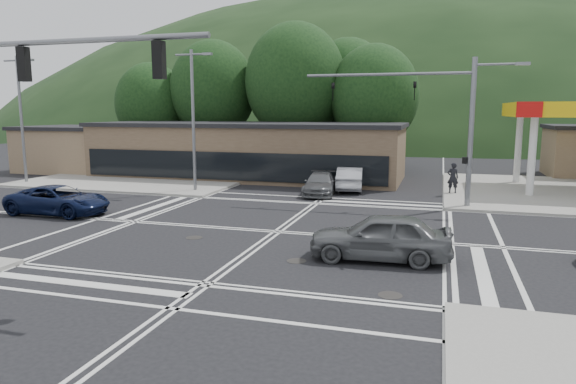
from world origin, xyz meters
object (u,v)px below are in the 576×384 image
(car_grey_center, at_px, (380,237))
(car_queue_b, at_px, (362,173))
(car_northbound, at_px, (320,184))
(pedestrian, at_px, (453,178))
(car_blue_west, at_px, (58,200))
(car_queue_a, at_px, (350,178))

(car_grey_center, height_order, car_queue_b, car_grey_center)
(car_northbound, distance_m, pedestrian, 8.28)
(car_queue_b, distance_m, pedestrian, 7.05)
(car_blue_west, height_order, car_northbound, car_blue_west)
(car_grey_center, distance_m, car_northbound, 14.39)
(car_queue_a, bearing_deg, car_grey_center, 96.18)
(car_blue_west, bearing_deg, pedestrian, -58.70)
(car_queue_b, xyz_separation_m, car_northbound, (-1.81, -5.44, -0.13))
(car_northbound, bearing_deg, car_blue_west, -145.94)
(car_grey_center, relative_size, car_northbound, 1.07)
(car_queue_b, distance_m, car_northbound, 5.74)
(car_grey_center, distance_m, pedestrian, 15.71)
(car_grey_center, relative_size, pedestrian, 2.61)
(car_grey_center, distance_m, car_queue_a, 16.18)
(car_queue_b, bearing_deg, car_grey_center, 91.56)
(car_queue_a, relative_size, car_queue_b, 0.99)
(car_queue_a, xyz_separation_m, car_queue_b, (0.31, 3.10, 0.03))
(car_queue_a, xyz_separation_m, car_northbound, (-1.50, -2.35, -0.10))
(car_northbound, bearing_deg, car_queue_a, 50.55)
(car_blue_west, xyz_separation_m, car_queue_b, (13.22, 15.33, 0.08))
(car_northbound, bearing_deg, pedestrian, 7.78)
(car_grey_center, relative_size, car_queue_b, 1.05)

